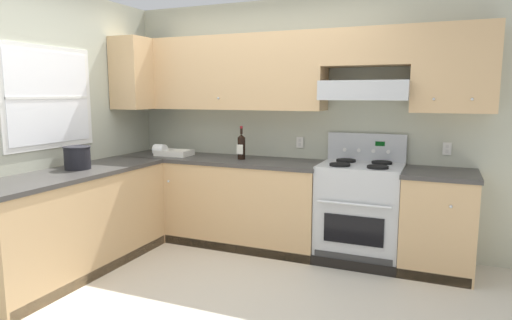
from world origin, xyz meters
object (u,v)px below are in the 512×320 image
stove (359,211)px  paper_towel_roll (160,150)px  bucket (77,157)px  wine_bottle (241,146)px  bowl (174,154)px

stove → paper_towel_roll: (-2.18, -0.09, 0.49)m
bucket → paper_towel_roll: 1.06m
stove → wine_bottle: 1.35m
bucket → paper_towel_roll: bucket is taller
stove → bowl: size_ratio=3.14×
wine_bottle → bowl: (-0.80, -0.03, -0.12)m
stove → bowl: 2.08m
stove → paper_towel_roll: 2.24m
bowl → bucket: (-0.31, -1.10, 0.09)m
bucket → paper_towel_roll: size_ratio=1.86×
stove → bucket: (-2.34, -1.14, 0.54)m
stove → bowl: stove is taller
bowl → bucket: bearing=-105.7°
stove → bucket: 2.66m
stove → bucket: size_ratio=4.97×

